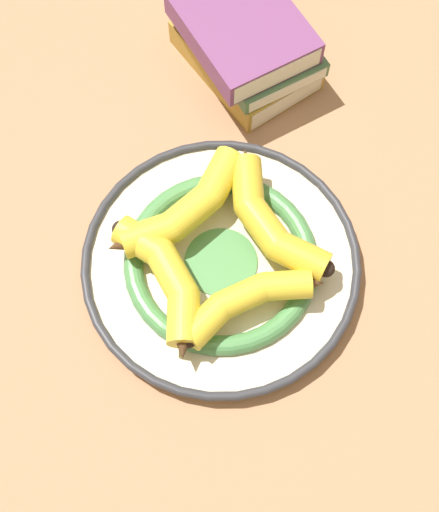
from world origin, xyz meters
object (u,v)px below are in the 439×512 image
(decorative_bowl, at_px, (220,263))
(banana_c, at_px, (248,300))
(book_stack, at_px, (246,42))
(banana_b, at_px, (268,219))
(banana_d, at_px, (167,280))
(banana_a, at_px, (184,210))

(decorative_bowl, xyz_separation_m, banana_c, (0.06, 0.03, 0.04))
(book_stack, bearing_deg, banana_c, -36.38)
(banana_b, bearing_deg, decorative_bowl, -87.19)
(banana_b, relative_size, banana_d, 1.02)
(decorative_bowl, relative_size, banana_d, 1.88)
(decorative_bowl, height_order, banana_b, banana_b)
(banana_b, bearing_deg, banana_a, -129.66)
(decorative_bowl, height_order, banana_d, banana_d)
(banana_b, bearing_deg, banana_c, -46.74)
(banana_b, distance_m, banana_d, 0.14)
(decorative_bowl, bearing_deg, book_stack, 167.08)
(banana_c, bearing_deg, book_stack, -116.22)
(banana_a, bearing_deg, banana_d, -144.42)
(banana_a, relative_size, banana_b, 0.96)
(banana_a, bearing_deg, decorative_bowl, -94.86)
(banana_d, relative_size, book_stack, 0.78)
(banana_a, relative_size, banana_d, 0.98)
(banana_a, bearing_deg, banana_b, -50.15)
(banana_a, xyz_separation_m, banana_b, (0.02, 0.10, -0.00))
(banana_a, xyz_separation_m, banana_d, (0.09, -0.03, -0.00))
(banana_b, distance_m, banana_c, 0.10)
(decorative_bowl, height_order, banana_a, banana_a)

